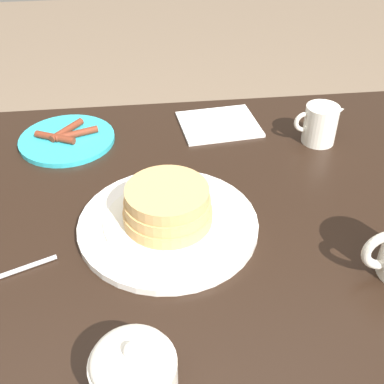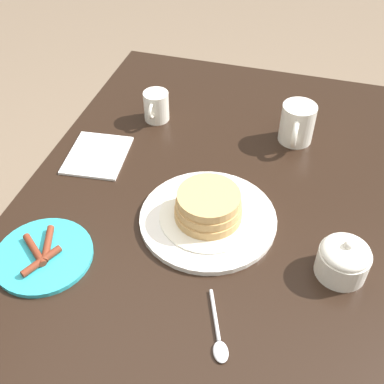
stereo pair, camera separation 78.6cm
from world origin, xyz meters
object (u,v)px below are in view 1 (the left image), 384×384
sugar_bowl (134,371)px  napkin (219,124)px  side_plate_bacon (67,139)px  creamer_pitcher (321,123)px  pancake_plate (168,213)px

sugar_bowl → napkin: bearing=-108.1°
napkin → side_plate_bacon: bearing=5.1°
side_plate_bacon → napkin: (-0.31, -0.03, -0.00)m
side_plate_bacon → creamer_pitcher: (-0.50, 0.06, 0.03)m
side_plate_bacon → pancake_plate: bearing=123.2°
pancake_plate → sugar_bowl: size_ratio=2.95×
sugar_bowl → pancake_plate: bearing=-102.0°
pancake_plate → creamer_pitcher: bearing=-145.6°
pancake_plate → sugar_bowl: sugar_bowl is taller
side_plate_bacon → sugar_bowl: sugar_bowl is taller
side_plate_bacon → napkin: bearing=-174.9°
pancake_plate → napkin: 0.33m
napkin → creamer_pitcher: bearing=155.1°
side_plate_bacon → napkin: 0.31m
side_plate_bacon → sugar_bowl: bearing=102.6°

